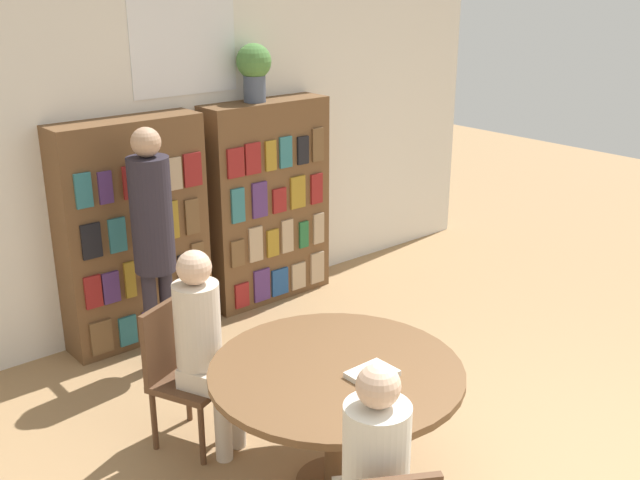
# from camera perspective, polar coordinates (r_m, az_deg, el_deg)

# --- Properties ---
(wall_back) EXTENTS (6.40, 0.07, 3.00)m
(wall_back) POSITION_cam_1_polar(r_m,az_deg,el_deg) (6.02, -10.08, 8.11)
(wall_back) COLOR silver
(wall_back) RESTS_ON ground_plane
(bookshelf_left) EXTENTS (1.12, 0.34, 1.71)m
(bookshelf_left) POSITION_cam_1_polar(r_m,az_deg,el_deg) (5.75, -13.98, 0.49)
(bookshelf_left) COLOR brown
(bookshelf_left) RESTS_ON ground_plane
(bookshelf_right) EXTENTS (1.12, 0.34, 1.71)m
(bookshelf_right) POSITION_cam_1_polar(r_m,az_deg,el_deg) (6.35, -4.03, 2.87)
(bookshelf_right) COLOR brown
(bookshelf_right) RESTS_ON ground_plane
(flower_vase) EXTENTS (0.28, 0.28, 0.46)m
(flower_vase) POSITION_cam_1_polar(r_m,az_deg,el_deg) (6.07, -5.05, 12.95)
(flower_vase) COLOR #475166
(flower_vase) RESTS_ON bookshelf_right
(reading_table) EXTENTS (1.35, 1.35, 0.73)m
(reading_table) POSITION_cam_1_polar(r_m,az_deg,el_deg) (4.02, 1.23, -11.02)
(reading_table) COLOR brown
(reading_table) RESTS_ON ground_plane
(chair_left_side) EXTENTS (0.53, 0.53, 0.88)m
(chair_left_side) POSITION_cam_1_polar(r_m,az_deg,el_deg) (4.56, -10.54, -9.53)
(chair_left_side) COLOR brown
(chair_left_side) RESTS_ON ground_plane
(seated_reader_left) EXTENTS (0.37, 0.41, 1.24)m
(seated_reader_left) POSITION_cam_1_polar(r_m,az_deg,el_deg) (4.36, -8.83, -7.50)
(seated_reader_left) COLOR beige
(seated_reader_left) RESTS_ON ground_plane
(seated_reader_right) EXTENTS (0.41, 0.42, 1.23)m
(seated_reader_right) POSITION_cam_1_polar(r_m,az_deg,el_deg) (3.30, 4.09, -17.23)
(seated_reader_right) COLOR silver
(seated_reader_right) RESTS_ON ground_plane
(librarian_standing) EXTENTS (0.29, 0.56, 1.74)m
(librarian_standing) POSITION_cam_1_polar(r_m,az_deg,el_deg) (5.21, -12.65, 1.05)
(librarian_standing) COLOR #28232D
(librarian_standing) RESTS_ON ground_plane
(open_book_on_table) EXTENTS (0.24, 0.18, 0.03)m
(open_book_on_table) POSITION_cam_1_polar(r_m,az_deg,el_deg) (3.89, 4.00, -10.15)
(open_book_on_table) COLOR silver
(open_book_on_table) RESTS_ON reading_table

